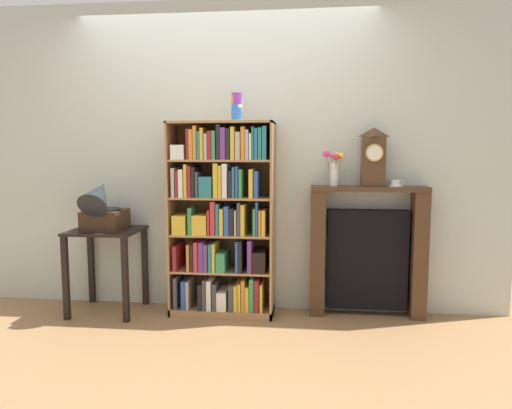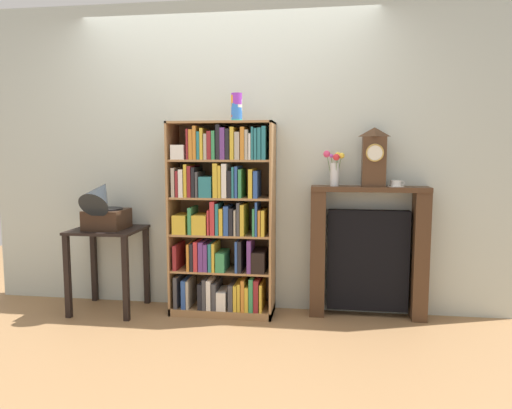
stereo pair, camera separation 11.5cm
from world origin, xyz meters
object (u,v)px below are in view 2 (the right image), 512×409
object	(u,v)px
side_table_left	(108,249)
gramophone	(103,207)
flower_vase	(335,167)
mantel_clock	(374,157)
teacup_with_saucer	(396,184)
fireplace_mantel	(368,253)
cup_stack	(237,107)
bookshelf	(222,222)

from	to	relation	value
side_table_left	gramophone	size ratio (longest dim) A/B	1.47
flower_vase	mantel_clock	bearing A→B (deg)	0.29
mantel_clock	side_table_left	bearing A→B (deg)	-176.08
teacup_with_saucer	fireplace_mantel	bearing A→B (deg)	175.48
cup_stack	side_table_left	world-z (taller)	cup_stack
side_table_left	bookshelf	bearing A→B (deg)	4.07
bookshelf	teacup_with_saucer	bearing A→B (deg)	3.40
gramophone	side_table_left	bearing A→B (deg)	90.00
cup_stack	teacup_with_saucer	world-z (taller)	cup_stack
cup_stack	side_table_left	distance (m)	1.61
bookshelf	flower_vase	world-z (taller)	bookshelf
cup_stack	flower_vase	xyz separation A→B (m)	(0.78, 0.11, -0.47)
cup_stack	gramophone	world-z (taller)	cup_stack
gramophone	bookshelf	bearing A→B (deg)	7.28
cup_stack	flower_vase	world-z (taller)	cup_stack
teacup_with_saucer	mantel_clock	bearing A→B (deg)	-179.34
fireplace_mantel	mantel_clock	size ratio (longest dim) A/B	2.30
fireplace_mantel	mantel_clock	distance (m)	0.78
bookshelf	flower_vase	distance (m)	1.02
bookshelf	teacup_with_saucer	xyz separation A→B (m)	(1.39, 0.08, 0.32)
cup_stack	side_table_left	size ratio (longest dim) A/B	0.31
side_table_left	gramophone	distance (m)	0.37
flower_vase	teacup_with_saucer	size ratio (longest dim) A/B	2.16
mantel_clock	flower_vase	distance (m)	0.32
gramophone	flower_vase	bearing A→B (deg)	6.17
side_table_left	gramophone	world-z (taller)	gramophone
flower_vase	teacup_with_saucer	distance (m)	0.50
gramophone	fireplace_mantel	world-z (taller)	gramophone
cup_stack	fireplace_mantel	world-z (taller)	cup_stack
cup_stack	fireplace_mantel	xyz separation A→B (m)	(1.06, 0.13, -1.17)
teacup_with_saucer	bookshelf	bearing A→B (deg)	-176.60
gramophone	flower_vase	world-z (taller)	flower_vase
bookshelf	side_table_left	distance (m)	1.01
mantel_clock	cup_stack	bearing A→B (deg)	-174.19
cup_stack	gramophone	size ratio (longest dim) A/B	0.46
bookshelf	fireplace_mantel	size ratio (longest dim) A/B	1.48
side_table_left	fireplace_mantel	bearing A→B (deg)	4.43
fireplace_mantel	flower_vase	distance (m)	0.75
bookshelf	mantel_clock	size ratio (longest dim) A/B	3.40
bookshelf	teacup_with_saucer	world-z (taller)	bookshelf
bookshelf	gramophone	size ratio (longest dim) A/B	3.32
flower_vase	teacup_with_saucer	xyz separation A→B (m)	(0.48, 0.00, -0.13)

